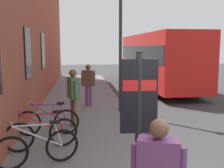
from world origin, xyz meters
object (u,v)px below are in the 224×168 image
street_lamp (121,28)px  bicycle_under_window (42,134)px  bicycle_end_of_row (38,148)px  bicycle_mid_rack (48,122)px  pedestrian_near_bus (88,81)px  city_bus (157,58)px  transit_info_sign (139,106)px  pedestrian_by_facade (73,92)px

street_lamp → bicycle_under_window: bearing=145.9°
bicycle_end_of_row → bicycle_under_window: size_ratio=0.99×
bicycle_mid_rack → bicycle_end_of_row: bearing=-179.2°
bicycle_mid_rack → pedestrian_near_bus: 3.94m
city_bus → street_lamp: bearing=153.2°
transit_info_sign → pedestrian_by_facade: transit_info_sign is taller
bicycle_end_of_row → bicycle_mid_rack: size_ratio=0.96×
pedestrian_near_bus → street_lamp: size_ratio=0.32×
pedestrian_by_facade → street_lamp: size_ratio=0.33×
transit_info_sign → bicycle_under_window: bearing=34.6°
street_lamp → pedestrian_near_bus: bearing=46.6°
bicycle_under_window → bicycle_end_of_row: bearing=-177.7°
bicycle_end_of_row → pedestrian_by_facade: bearing=-13.2°
bicycle_under_window → city_bus: bearing=-29.5°
transit_info_sign → pedestrian_by_facade: 4.67m
transit_info_sign → street_lamp: bearing=-5.9°
pedestrian_near_bus → street_lamp: 2.67m
city_bus → pedestrian_near_bus: 7.07m
city_bus → transit_info_sign: bearing=162.8°
bicycle_under_window → transit_info_sign: bearing=-145.4°
pedestrian_by_facade → pedestrian_near_bus: 2.88m
bicycle_mid_rack → street_lamp: 4.49m
transit_info_sign → city_bus: 13.36m
bicycle_end_of_row → bicycle_mid_rack: 2.00m
bicycle_end_of_row → city_bus: (11.09, -5.70, 1.41)m
bicycle_end_of_row → pedestrian_near_bus: (5.67, -1.22, 0.68)m
bicycle_under_window → pedestrian_near_bus: size_ratio=0.98×
transit_info_sign → pedestrian_by_facade: size_ratio=1.35×
bicycle_end_of_row → pedestrian_near_bus: 5.84m
transit_info_sign → pedestrian_near_bus: size_ratio=1.37×
bicycle_under_window → pedestrian_near_bus: pedestrian_near_bus is taller
bicycle_mid_rack → city_bus: size_ratio=0.17×
pedestrian_by_facade → street_lamp: (1.71, -1.74, 2.09)m
pedestrian_near_bus → city_bus: bearing=-39.6°
bicycle_end_of_row → street_lamp: size_ratio=0.32×
bicycle_end_of_row → bicycle_under_window: bearing=2.3°
bicycle_under_window → city_bus: city_bus is taller
bicycle_end_of_row → bicycle_under_window: same height
bicycle_end_of_row → pedestrian_by_facade: (2.84, -0.67, 0.70)m
pedestrian_near_bus → bicycle_mid_rack: bearing=161.3°
bicycle_under_window → bicycle_mid_rack: size_ratio=0.97×
bicycle_end_of_row → bicycle_mid_rack: bearing=0.8°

